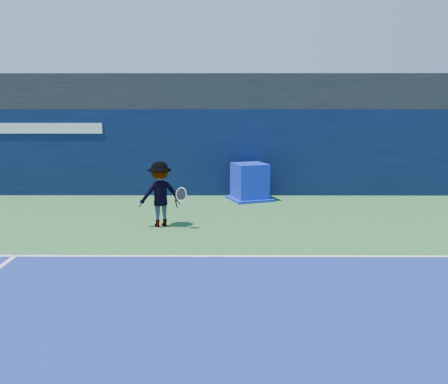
# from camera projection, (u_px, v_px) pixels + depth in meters

# --- Properties ---
(ground) EXTENTS (80.00, 80.00, 0.00)m
(ground) POSITION_uv_depth(u_px,v_px,m) (258.00, 316.00, 7.68)
(ground) COLOR #2C6230
(ground) RESTS_ON ground
(baseline) EXTENTS (24.00, 0.10, 0.01)m
(baseline) POSITION_uv_depth(u_px,v_px,m) (249.00, 256.00, 10.63)
(baseline) COLOR white
(baseline) RESTS_ON ground
(stadium_band) EXTENTS (36.00, 3.00, 1.20)m
(stadium_band) POSITION_uv_depth(u_px,v_px,m) (239.00, 92.00, 18.35)
(stadium_band) COLOR black
(stadium_band) RESTS_ON back_wall_assembly
(back_wall_assembly) EXTENTS (36.00, 1.03, 3.00)m
(back_wall_assembly) POSITION_uv_depth(u_px,v_px,m) (240.00, 152.00, 17.74)
(back_wall_assembly) COLOR #091434
(back_wall_assembly) RESTS_ON ground
(equipment_cart) EXTENTS (1.64, 1.64, 1.23)m
(equipment_cart) POSITION_uv_depth(u_px,v_px,m) (250.00, 183.00, 16.68)
(equipment_cart) COLOR #0D1DC3
(equipment_cart) RESTS_ON ground
(tennis_player) EXTENTS (1.38, 1.00, 1.72)m
(tennis_player) POSITION_uv_depth(u_px,v_px,m) (160.00, 194.00, 13.10)
(tennis_player) COLOR silver
(tennis_player) RESTS_ON ground
(tennis_ball) EXTENTS (0.07, 0.07, 0.07)m
(tennis_ball) POSITION_uv_depth(u_px,v_px,m) (163.00, 182.00, 13.31)
(tennis_ball) COLOR yellow
(tennis_ball) RESTS_ON ground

